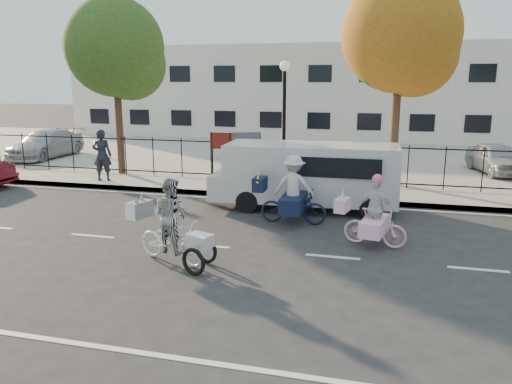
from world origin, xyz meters
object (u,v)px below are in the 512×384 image
(lamppost, at_px, (284,101))
(pedestrian, at_px, (102,155))
(lot_car_a, at_px, (46,144))
(white_van, at_px, (308,173))
(lot_car_d, at_px, (497,158))
(bull_bike, at_px, (292,196))
(unicorn_bike, at_px, (374,220))
(zebra_trike, at_px, (172,230))
(lot_car_c, at_px, (245,148))

(lamppost, relative_size, pedestrian, 2.26)
(lot_car_a, bearing_deg, lamppost, -15.75)
(lot_car_a, bearing_deg, white_van, -24.47)
(pedestrian, height_order, lot_car_d, pedestrian)
(pedestrian, bearing_deg, bull_bike, 142.51)
(unicorn_bike, bearing_deg, zebra_trike, 130.39)
(lamppost, xyz_separation_m, pedestrian, (-6.66, -1.05, -2.00))
(bull_bike, distance_m, white_van, 1.73)
(lamppost, xyz_separation_m, lot_car_c, (-2.59, 4.07, -2.28))
(unicorn_bike, xyz_separation_m, lot_car_d, (4.53, 10.06, 0.12))
(lamppost, distance_m, white_van, 3.60)
(pedestrian, bearing_deg, lamppost, 174.63)
(white_van, bearing_deg, lot_car_a, 153.52)
(unicorn_bike, distance_m, bull_bike, 2.60)
(zebra_trike, xyz_separation_m, lot_car_c, (-1.78, 12.03, 0.12))
(bull_bike, bearing_deg, zebra_trike, 151.06)
(white_van, relative_size, lot_car_a, 1.24)
(lot_car_a, height_order, lot_car_d, lot_car_a)
(unicorn_bike, relative_size, lot_car_c, 0.42)
(bull_bike, relative_size, pedestrian, 1.04)
(lamppost, xyz_separation_m, lot_car_d, (7.87, 4.29, -2.35))
(lot_car_a, distance_m, lot_car_c, 9.84)
(zebra_trike, xyz_separation_m, unicorn_bike, (4.15, 2.19, -0.08))
(unicorn_bike, relative_size, lot_car_d, 0.49)
(zebra_trike, relative_size, white_van, 0.38)
(zebra_trike, height_order, lot_car_d, zebra_trike)
(unicorn_bike, distance_m, pedestrian, 11.06)
(unicorn_bike, height_order, pedestrian, pedestrian)
(lamppost, xyz_separation_m, bull_bike, (1.14, -4.38, -2.36))
(lamppost, bearing_deg, bull_bike, -75.46)
(white_van, bearing_deg, lot_car_d, 44.00)
(zebra_trike, xyz_separation_m, lot_car_d, (8.68, 12.25, 0.05))
(bull_bike, distance_m, lot_car_c, 9.24)
(zebra_trike, distance_m, pedestrian, 9.06)
(pedestrian, distance_m, lot_car_a, 7.24)
(unicorn_bike, distance_m, white_van, 3.73)
(bull_bike, height_order, white_van, white_van)
(unicorn_bike, relative_size, lot_car_a, 0.39)
(pedestrian, relative_size, lot_car_d, 0.53)
(unicorn_bike, bearing_deg, lot_car_d, -11.64)
(white_van, bearing_deg, bull_bike, -97.58)
(lamppost, height_order, bull_bike, lamppost)
(unicorn_bike, xyz_separation_m, lot_car_a, (-15.74, 9.12, 0.17))
(pedestrian, height_order, lot_car_a, pedestrian)
(unicorn_bike, bearing_deg, white_van, 46.30)
(lot_car_d, bearing_deg, unicorn_bike, -126.81)
(zebra_trike, height_order, pedestrian, pedestrian)
(bull_bike, relative_size, lot_car_c, 0.48)
(bull_bike, bearing_deg, lamppost, 14.23)
(white_van, xyz_separation_m, lot_car_a, (-13.68, 6.04, -0.28))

